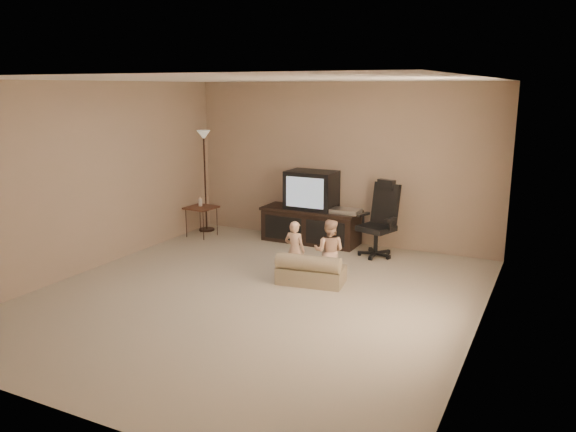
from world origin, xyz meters
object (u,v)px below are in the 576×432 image
tv_stand (312,213)px  toddler_right (329,251)px  toddler_left (295,250)px  child_sofa (310,271)px  floor_lamp (204,158)px  side_table (201,208)px  office_chair (379,229)px

tv_stand → toddler_right: bearing=-59.1°
tv_stand → toddler_left: bearing=-72.5°
toddler_right → child_sofa: bearing=31.6°
floor_lamp → child_sofa: bearing=-31.6°
toddler_left → toddler_right: (0.44, 0.08, 0.02)m
tv_stand → side_table: 1.84m
child_sofa → toddler_left: bearing=155.1°
child_sofa → toddler_right: toddler_right is taller
side_table → toddler_left: (2.31, -1.25, -0.10)m
office_chair → toddler_left: bearing=-95.5°
office_chair → side_table: size_ratio=1.65×
child_sofa → toddler_right: bearing=32.5°
side_table → office_chair: bearing=4.7°
floor_lamp → toddler_left: (2.46, -1.60, -0.87)m
tv_stand → child_sofa: (0.79, -1.80, -0.31)m
tv_stand → side_table: size_ratio=2.38×
office_chair → toddler_right: (-0.21, -1.41, 0.01)m
tv_stand → office_chair: size_ratio=1.44×
toddler_right → toddler_left: bearing=1.5°
side_table → toddler_left: size_ratio=0.87×
floor_lamp → toddler_right: size_ratio=2.10×
tv_stand → floor_lamp: size_ratio=0.93×
office_chair → child_sofa: bearing=-86.0°
floor_lamp → toddler_left: floor_lamp is taller
tv_stand → toddler_left: tv_stand is taller
office_chair → side_table: bearing=-157.3°
floor_lamp → toddler_right: bearing=-27.6°
tv_stand → toddler_right: tv_stand is taller
toddler_left → toddler_right: 0.45m
tv_stand → floor_lamp: floor_lamp is taller
side_table → toddler_right: bearing=-22.9°
child_sofa → side_table: bearing=144.4°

